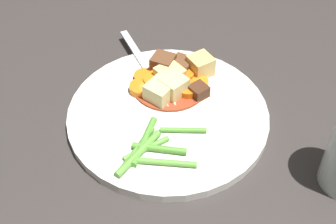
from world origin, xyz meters
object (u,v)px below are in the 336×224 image
carrot_slice_5 (188,90)px  potato_chunk_3 (174,87)px  carrot_slice_2 (182,75)px  carrot_slice_4 (199,83)px  potato_chunk_0 (168,76)px  carrot_slice_0 (141,88)px  fork (147,69)px  potato_chunk_1 (200,66)px  meat_chunk_1 (199,91)px  carrot_slice_1 (144,77)px  meat_chunk_0 (182,66)px  meat_chunk_2 (163,65)px  carrot_slice_3 (152,90)px  dinner_plate (168,115)px  carrot_slice_6 (155,82)px  potato_chunk_2 (161,91)px

carrot_slice_5 → potato_chunk_3: bearing=99.1°
carrot_slice_2 → carrot_slice_4: size_ratio=1.34×
potato_chunk_0 → carrot_slice_0: bearing=117.4°
carrot_slice_2 → potato_chunk_0: bearing=114.6°
carrot_slice_5 → fork: carrot_slice_5 is taller
potato_chunk_1 → meat_chunk_1: size_ratio=1.37×
carrot_slice_1 → potato_chunk_1: 0.08m
carrot_slice_5 → meat_chunk_0: size_ratio=1.10×
carrot_slice_1 → meat_chunk_2: 0.03m
meat_chunk_2 → carrot_slice_0: bearing=145.6°
potato_chunk_0 → fork: potato_chunk_0 is taller
carrot_slice_1 → carrot_slice_3: carrot_slice_3 is taller
potato_chunk_0 → carrot_slice_3: bearing=138.5°
potato_chunk_0 → carrot_slice_1: bearing=80.0°
carrot_slice_5 → carrot_slice_1: bearing=67.1°
carrot_slice_1 → carrot_slice_5: carrot_slice_5 is taller
dinner_plate → carrot_slice_6: bearing=21.1°
carrot_slice_0 → carrot_slice_6: 0.02m
potato_chunk_3 → fork: bearing=39.3°
dinner_plate → carrot_slice_3: (0.03, 0.02, 0.01)m
carrot_slice_2 → carrot_slice_6: bearing=113.3°
carrot_slice_3 → potato_chunk_2: potato_chunk_2 is taller
carrot_slice_0 → potato_chunk_2: size_ratio=0.86×
carrot_slice_3 → fork: (0.05, 0.01, -0.00)m
carrot_slice_0 → potato_chunk_1: potato_chunk_1 is taller
carrot_slice_1 → carrot_slice_6: (-0.01, -0.02, 0.00)m
meat_chunk_0 → carrot_slice_0: bearing=128.7°
carrot_slice_1 → meat_chunk_2: bearing=-57.2°
carrot_slice_5 → potato_chunk_1: 0.04m
carrot_slice_4 → fork: 0.08m
carrot_slice_6 → potato_chunk_2: 0.03m
potato_chunk_3 → meat_chunk_0: bearing=-11.6°
carrot_slice_3 → fork: size_ratio=0.21×
carrot_slice_0 → carrot_slice_3: size_ratio=0.89×
carrot_slice_3 → potato_chunk_0: 0.03m
dinner_plate → meat_chunk_2: (0.08, 0.01, 0.02)m
potato_chunk_1 → fork: bearing=86.2°
carrot_slice_0 → carrot_slice_6: carrot_slice_6 is taller
potato_chunk_3 → meat_chunk_0: potato_chunk_3 is taller
carrot_slice_3 → carrot_slice_4: bearing=-73.9°
potato_chunk_1 → potato_chunk_2: 0.07m
carrot_slice_6 → potato_chunk_1: size_ratio=1.10×
carrot_slice_6 → meat_chunk_2: size_ratio=1.14×
fork → meat_chunk_2: bearing=-100.4°
carrot_slice_5 → potato_chunk_0: 0.03m
carrot_slice_2 → carrot_slice_5: size_ratio=1.13×
carrot_slice_4 → meat_chunk_1: (-0.02, 0.00, 0.00)m
carrot_slice_2 → carrot_slice_6: (-0.02, 0.04, -0.00)m
carrot_slice_6 → potato_chunk_3: 0.03m
carrot_slice_2 → carrot_slice_0: bearing=116.4°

